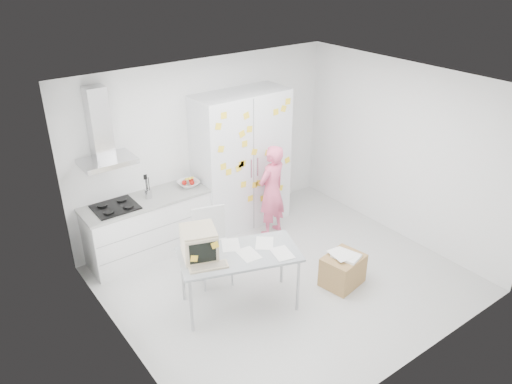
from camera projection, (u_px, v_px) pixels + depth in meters
floor at (285, 280)px, 6.92m from camera, size 4.50×4.00×0.02m
walls at (254, 174)px, 6.83m from camera, size 4.52×4.01×2.70m
ceiling at (291, 87)px, 5.70m from camera, size 4.50×4.00×0.02m
counter_run at (149, 226)px, 7.29m from camera, size 1.84×0.63×1.28m
range_hood at (101, 134)px, 6.48m from camera, size 0.70×0.48×1.01m
tall_cabinet at (241, 161)px, 7.86m from camera, size 1.50×0.68×2.20m
person at (272, 191)px, 7.70m from camera, size 0.61×0.47×1.49m
desk at (214, 249)px, 6.00m from camera, size 1.62×1.18×1.16m
chair at (212, 241)px, 6.71m from camera, size 0.58×0.58×1.04m
cardboard_box at (343, 270)px, 6.74m from camera, size 0.61×0.52×0.47m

